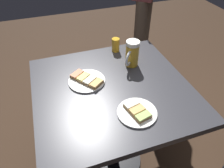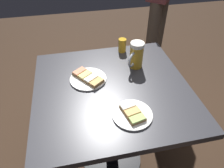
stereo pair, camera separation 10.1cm
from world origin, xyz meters
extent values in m
plane|color=#382619|center=(0.00, 0.00, 0.00)|extent=(6.00, 6.00, 0.00)
cylinder|color=black|center=(0.00, 0.00, 0.01)|extent=(0.44, 0.44, 0.01)
cylinder|color=black|center=(0.00, 0.00, 0.38)|extent=(0.09, 0.09, 0.72)
cube|color=#333338|center=(0.00, 0.00, 0.74)|extent=(0.84, 0.81, 0.04)
cylinder|color=white|center=(-0.05, 0.22, 0.76)|extent=(0.19, 0.19, 0.01)
cube|color=#9E7547|center=(-0.06, 0.26, 0.77)|extent=(0.08, 0.06, 0.01)
cube|color=#ADC66B|center=(-0.06, 0.26, 0.78)|extent=(0.08, 0.05, 0.01)
cube|color=#9E7547|center=(-0.05, 0.22, 0.77)|extent=(0.08, 0.06, 0.01)
cube|color=#E5B266|center=(-0.05, 0.22, 0.78)|extent=(0.08, 0.05, 0.01)
cube|color=#9E7547|center=(-0.04, 0.17, 0.77)|extent=(0.08, 0.06, 0.01)
cube|color=white|center=(-0.04, 0.17, 0.78)|extent=(0.08, 0.05, 0.01)
cylinder|color=white|center=(0.12, -0.09, 0.76)|extent=(0.20, 0.20, 0.01)
cube|color=#9E7547|center=(0.08, -0.03, 0.77)|extent=(0.09, 0.08, 0.01)
cube|color=#E5B266|center=(0.08, -0.03, 0.78)|extent=(0.09, 0.08, 0.01)
cube|color=#9E7547|center=(0.11, -0.07, 0.77)|extent=(0.09, 0.08, 0.01)
cube|color=white|center=(0.11, -0.07, 0.78)|extent=(0.09, 0.08, 0.01)
cube|color=#9E7547|center=(0.13, -0.11, 0.77)|extent=(0.09, 0.08, 0.01)
cube|color=#EFE07A|center=(0.13, -0.11, 0.78)|extent=(0.09, 0.08, 0.01)
cube|color=#9E7547|center=(0.16, -0.14, 0.77)|extent=(0.09, 0.08, 0.01)
cube|color=#EA8E66|center=(0.16, -0.14, 0.78)|extent=(0.09, 0.08, 0.01)
cylinder|color=gold|center=(-0.18, -0.16, 0.82)|extent=(0.08, 0.08, 0.14)
cylinder|color=white|center=(-0.18, -0.16, 0.90)|extent=(0.08, 0.08, 0.02)
torus|color=silver|center=(-0.15, -0.12, 0.83)|extent=(0.07, 0.08, 0.09)
cylinder|color=gold|center=(-0.14, -0.34, 0.80)|extent=(0.05, 0.05, 0.09)
cylinder|color=#51473D|center=(-0.59, -0.89, 0.43)|extent=(0.11, 0.11, 0.87)
cylinder|color=#51473D|center=(-0.73, -1.06, 0.43)|extent=(0.11, 0.11, 0.87)
camera|label=1|loc=(0.27, 0.80, 1.50)|focal=33.36mm
camera|label=2|loc=(0.18, 0.83, 1.50)|focal=33.36mm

